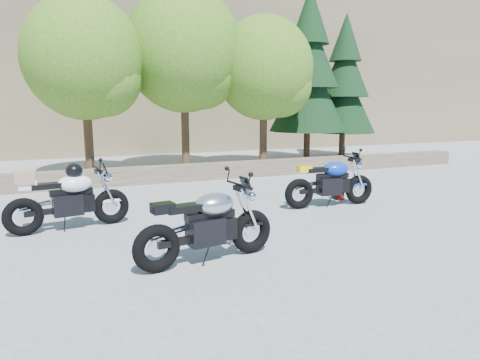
% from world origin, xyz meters
% --- Properties ---
extents(ground, '(90.00, 90.00, 0.00)m').
position_xyz_m(ground, '(0.00, 0.00, 0.00)').
color(ground, gray).
rests_on(ground, ground).
extents(stone_wall, '(22.00, 0.55, 0.50)m').
position_xyz_m(stone_wall, '(0.00, 5.50, 0.25)').
color(stone_wall, '#4F4135').
rests_on(stone_wall, ground).
extents(hillside, '(80.00, 30.00, 15.00)m').
position_xyz_m(hillside, '(3.00, 28.00, 7.50)').
color(hillside, brown).
rests_on(hillside, ground).
extents(tree_decid_left, '(3.67, 3.67, 5.62)m').
position_xyz_m(tree_decid_left, '(-2.39, 7.14, 3.63)').
color(tree_decid_left, '#382314').
rests_on(tree_decid_left, ground).
extents(tree_decid_mid, '(4.08, 4.08, 6.24)m').
position_xyz_m(tree_decid_mid, '(0.91, 7.54, 4.04)').
color(tree_decid_mid, '#382314').
rests_on(tree_decid_mid, ground).
extents(tree_decid_right, '(3.54, 3.54, 5.41)m').
position_xyz_m(tree_decid_right, '(3.71, 6.94, 3.50)').
color(tree_decid_right, '#382314').
rests_on(tree_decid_right, ground).
extents(conifer_near, '(3.17, 3.17, 7.06)m').
position_xyz_m(conifer_near, '(6.20, 8.20, 3.68)').
color(conifer_near, '#382314').
rests_on(conifer_near, ground).
extents(conifer_far, '(2.82, 2.82, 6.27)m').
position_xyz_m(conifer_far, '(8.40, 8.80, 3.27)').
color(conifer_far, '#382314').
rests_on(conifer_far, ground).
extents(silver_bike, '(2.28, 0.72, 1.15)m').
position_xyz_m(silver_bike, '(-1.33, -1.46, 0.56)').
color(silver_bike, black).
rests_on(silver_bike, ground).
extents(white_bike, '(2.27, 0.72, 1.26)m').
position_xyz_m(white_bike, '(-3.24, 1.16, 0.62)').
color(white_bike, black).
rests_on(white_bike, ground).
extents(blue_bike, '(2.28, 0.72, 1.14)m').
position_xyz_m(blue_bike, '(2.42, 0.88, 0.56)').
color(blue_bike, black).
rests_on(blue_bike, ground).
extents(backpack, '(0.26, 0.23, 0.32)m').
position_xyz_m(backpack, '(3.04, 1.43, 0.16)').
color(backpack, black).
rests_on(backpack, ground).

